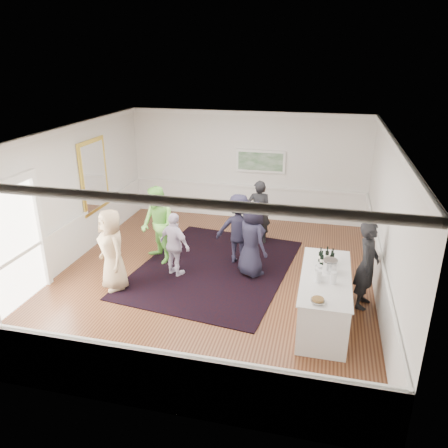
% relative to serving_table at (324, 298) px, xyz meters
% --- Properties ---
extents(floor, '(8.00, 8.00, 0.00)m').
position_rel_serving_table_xyz_m(floor, '(-2.43, 1.16, -0.48)').
color(floor, brown).
rests_on(floor, ground).
extents(ceiling, '(7.00, 8.00, 0.02)m').
position_rel_serving_table_xyz_m(ceiling, '(-2.43, 1.16, 2.72)').
color(ceiling, white).
rests_on(ceiling, wall_back).
extents(wall_left, '(0.02, 8.00, 3.20)m').
position_rel_serving_table_xyz_m(wall_left, '(-5.93, 1.16, 1.12)').
color(wall_left, white).
rests_on(wall_left, floor).
extents(wall_right, '(0.02, 8.00, 3.20)m').
position_rel_serving_table_xyz_m(wall_right, '(1.07, 1.16, 1.12)').
color(wall_right, white).
rests_on(wall_right, floor).
extents(wall_back, '(7.00, 0.02, 3.20)m').
position_rel_serving_table_xyz_m(wall_back, '(-2.43, 5.16, 1.12)').
color(wall_back, white).
rests_on(wall_back, floor).
extents(wall_front, '(7.00, 0.02, 3.20)m').
position_rel_serving_table_xyz_m(wall_front, '(-2.43, -2.84, 1.12)').
color(wall_front, white).
rests_on(wall_front, floor).
extents(wainscoting, '(7.00, 8.00, 1.00)m').
position_rel_serving_table_xyz_m(wainscoting, '(-2.43, 1.16, 0.02)').
color(wainscoting, white).
rests_on(wainscoting, floor).
extents(mirror, '(0.05, 1.25, 1.85)m').
position_rel_serving_table_xyz_m(mirror, '(-5.89, 2.46, 1.32)').
color(mirror, yellow).
rests_on(mirror, wall_left).
extents(doorway, '(0.10, 1.78, 2.56)m').
position_rel_serving_table_xyz_m(doorway, '(-5.88, -0.74, 0.94)').
color(doorway, white).
rests_on(doorway, wall_left).
extents(landscape_painting, '(1.44, 0.06, 0.66)m').
position_rel_serving_table_xyz_m(landscape_painting, '(-2.03, 5.10, 1.30)').
color(landscape_painting, white).
rests_on(landscape_painting, wall_back).
extents(area_rug, '(3.82, 4.71, 0.02)m').
position_rel_serving_table_xyz_m(area_rug, '(-2.53, 1.62, -0.47)').
color(area_rug, black).
rests_on(area_rug, floor).
extents(serving_table, '(0.89, 2.35, 0.95)m').
position_rel_serving_table_xyz_m(serving_table, '(0.00, 0.00, 0.00)').
color(serving_table, silver).
rests_on(serving_table, floor).
extents(bartender, '(0.58, 0.74, 1.78)m').
position_rel_serving_table_xyz_m(bartender, '(0.77, 0.75, 0.41)').
color(bartender, black).
rests_on(bartender, floor).
extents(guest_tan, '(1.02, 0.99, 1.77)m').
position_rel_serving_table_xyz_m(guest_tan, '(-4.36, 0.25, 0.41)').
color(guest_tan, tan).
rests_on(guest_tan, floor).
extents(guest_green, '(1.14, 1.12, 1.85)m').
position_rel_serving_table_xyz_m(guest_green, '(-3.92, 1.69, 0.45)').
color(guest_green, '#7ED555').
rests_on(guest_green, floor).
extents(guest_lilac, '(0.94, 0.71, 1.48)m').
position_rel_serving_table_xyz_m(guest_lilac, '(-3.29, 1.10, 0.26)').
color(guest_lilac, silver).
rests_on(guest_lilac, floor).
extents(guest_dark_a, '(1.11, 0.66, 1.70)m').
position_rel_serving_table_xyz_m(guest_dark_a, '(-2.05, 2.08, 0.37)').
color(guest_dark_a, '#1E1C2F').
rests_on(guest_dark_a, floor).
extents(guest_dark_b, '(0.67, 0.49, 1.71)m').
position_rel_serving_table_xyz_m(guest_dark_b, '(-1.77, 3.34, 0.37)').
color(guest_dark_b, black).
rests_on(guest_dark_b, floor).
extents(guest_navy, '(0.99, 0.99, 1.73)m').
position_rel_serving_table_xyz_m(guest_navy, '(-1.64, 1.53, 0.39)').
color(guest_navy, '#1E1C2F').
rests_on(guest_navy, floor).
extents(wine_bottles, '(0.30, 0.29, 0.31)m').
position_rel_serving_table_xyz_m(wine_bottles, '(-0.01, 0.54, 0.63)').
color(wine_bottles, black).
rests_on(wine_bottles, serving_table).
extents(juice_pitchers, '(0.37, 0.31, 0.24)m').
position_rel_serving_table_xyz_m(juice_pitchers, '(-0.05, -0.20, 0.59)').
color(juice_pitchers, '#64BD43').
rests_on(juice_pitchers, serving_table).
extents(ice_bucket, '(0.26, 0.26, 0.25)m').
position_rel_serving_table_xyz_m(ice_bucket, '(0.06, 0.17, 0.59)').
color(ice_bucket, silver).
rests_on(ice_bucket, serving_table).
extents(nut_bowl, '(0.25, 0.25, 0.08)m').
position_rel_serving_table_xyz_m(nut_bowl, '(-0.11, -0.97, 0.51)').
color(nut_bowl, white).
rests_on(nut_bowl, serving_table).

